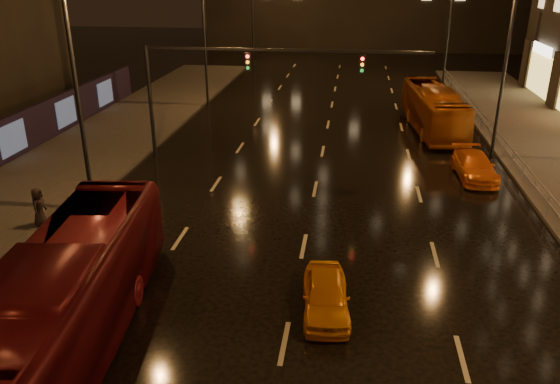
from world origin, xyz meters
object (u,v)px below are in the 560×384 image
taxi_near (326,295)px  taxi_far (474,166)px  pedestrian_c (39,207)px  bus_red (65,300)px  bus_curb (433,109)px

taxi_near → taxi_far: (6.91, 12.95, 0.02)m
taxi_near → pedestrian_c: pedestrian_c is taller
bus_red → taxi_near: (7.03, 2.82, -1.04)m
bus_red → taxi_near: size_ratio=3.33×
pedestrian_c → bus_curb: bearing=-52.0°
bus_red → bus_curb: (12.84, 24.56, -0.20)m
bus_curb → pedestrian_c: 24.92m
bus_curb → taxi_near: bearing=-110.3°
taxi_far → bus_red: bearing=-134.8°
bus_curb → bus_red: bearing=-123.0°
bus_red → taxi_far: bus_red is taller
bus_curb → taxi_far: size_ratio=2.40×
bus_red → bus_curb: bearing=55.9°
bus_red → pedestrian_c: bearing=118.4°
bus_red → pedestrian_c: 8.85m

